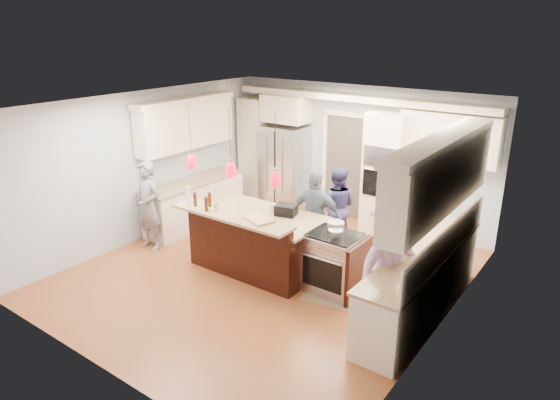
# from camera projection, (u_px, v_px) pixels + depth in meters

# --- Properties ---
(ground_plane) EXTENTS (6.00, 6.00, 0.00)m
(ground_plane) POSITION_uv_depth(u_px,v_px,m) (267.00, 273.00, 8.04)
(ground_plane) COLOR #AB5B2F
(ground_plane) RESTS_ON ground
(room_shell) EXTENTS (5.54, 6.04, 2.72)m
(room_shell) POSITION_uv_depth(u_px,v_px,m) (266.00, 164.00, 7.43)
(room_shell) COLOR #B2BCC6
(room_shell) RESTS_ON ground
(refrigerator) EXTENTS (0.90, 0.70, 1.80)m
(refrigerator) POSITION_uv_depth(u_px,v_px,m) (284.00, 168.00, 10.61)
(refrigerator) COLOR #B7B7BC
(refrigerator) RESTS_ON ground
(oven_column) EXTENTS (0.72, 0.69, 2.30)m
(oven_column) POSITION_uv_depth(u_px,v_px,m) (386.00, 174.00, 9.27)
(oven_column) COLOR beige
(oven_column) RESTS_ON ground
(back_upper_cabinets) EXTENTS (5.30, 0.61, 2.54)m
(back_upper_cabinets) POSITION_uv_depth(u_px,v_px,m) (321.00, 136.00, 10.00)
(back_upper_cabinets) COLOR beige
(back_upper_cabinets) RESTS_ON ground
(right_counter_run) EXTENTS (0.64, 3.10, 2.51)m
(right_counter_run) POSITION_uv_depth(u_px,v_px,m) (428.00, 244.00, 6.56)
(right_counter_run) COLOR beige
(right_counter_run) RESTS_ON ground
(left_cabinets) EXTENTS (0.64, 2.30, 2.51)m
(left_cabinets) POSITION_uv_depth(u_px,v_px,m) (192.00, 173.00, 9.65)
(left_cabinets) COLOR beige
(left_cabinets) RESTS_ON ground
(kitchen_island) EXTENTS (2.10, 1.46, 1.12)m
(kitchen_island) POSITION_uv_depth(u_px,v_px,m) (258.00, 240.00, 8.07)
(kitchen_island) COLOR black
(kitchen_island) RESTS_ON ground
(island_range) EXTENTS (0.82, 0.71, 0.92)m
(island_range) POSITION_uv_depth(u_px,v_px,m) (335.00, 263.00, 7.35)
(island_range) COLOR #B7B7BC
(island_range) RESTS_ON ground
(pendant_lights) EXTENTS (1.75, 0.15, 1.03)m
(pendant_lights) POSITION_uv_depth(u_px,v_px,m) (231.00, 170.00, 7.18)
(pendant_lights) COLOR black
(pendant_lights) RESTS_ON ground
(person_bar_end) EXTENTS (0.60, 0.40, 1.60)m
(person_bar_end) POSITION_uv_depth(u_px,v_px,m) (148.00, 206.00, 8.68)
(person_bar_end) COLOR slate
(person_bar_end) RESTS_ON ground
(person_far_left) EXTENTS (0.86, 0.76, 1.46)m
(person_far_left) POSITION_uv_depth(u_px,v_px,m) (337.00, 207.00, 8.83)
(person_far_left) COLOR navy
(person_far_left) RESTS_ON ground
(person_far_right) EXTENTS (0.98, 0.57, 1.57)m
(person_far_right) POSITION_uv_depth(u_px,v_px,m) (316.00, 217.00, 8.22)
(person_far_right) COLOR slate
(person_far_right) RESTS_ON ground
(person_range_side) EXTENTS (1.03, 1.35, 1.84)m
(person_range_side) POSITION_uv_depth(u_px,v_px,m) (394.00, 264.00, 6.32)
(person_range_side) COLOR #AC89B9
(person_range_side) RESTS_ON ground
(floor_rug) EXTENTS (0.91, 1.19, 0.01)m
(floor_rug) POSITION_uv_depth(u_px,v_px,m) (335.00, 288.00, 7.55)
(floor_rug) COLOR #9A8054
(floor_rug) RESTS_ON ground
(water_bottle) EXTENTS (0.07, 0.07, 0.27)m
(water_bottle) POSITION_uv_depth(u_px,v_px,m) (188.00, 195.00, 7.83)
(water_bottle) COLOR silver
(water_bottle) RESTS_ON kitchen_island
(beer_bottle_a) EXTENTS (0.08, 0.08, 0.23)m
(beer_bottle_a) POSITION_uv_depth(u_px,v_px,m) (195.00, 199.00, 7.70)
(beer_bottle_a) COLOR #49210D
(beer_bottle_a) RESTS_ON kitchen_island
(beer_bottle_b) EXTENTS (0.07, 0.07, 0.23)m
(beer_bottle_b) POSITION_uv_depth(u_px,v_px,m) (206.00, 204.00, 7.50)
(beer_bottle_b) COLOR #49210D
(beer_bottle_b) RESTS_ON kitchen_island
(beer_bottle_c) EXTENTS (0.06, 0.06, 0.23)m
(beer_bottle_c) POSITION_uv_depth(u_px,v_px,m) (210.00, 199.00, 7.70)
(beer_bottle_c) COLOR #49210D
(beer_bottle_c) RESTS_ON kitchen_island
(drink_can) EXTENTS (0.06, 0.06, 0.11)m
(drink_can) POSITION_uv_depth(u_px,v_px,m) (216.00, 207.00, 7.53)
(drink_can) COLOR #B7B7BC
(drink_can) RESTS_ON kitchen_island
(cutting_board) EXTENTS (0.50, 0.43, 0.03)m
(cutting_board) POSITION_uv_depth(u_px,v_px,m) (259.00, 219.00, 7.18)
(cutting_board) COLOR tan
(cutting_board) RESTS_ON kitchen_island
(pot_large) EXTENTS (0.25, 0.25, 0.14)m
(pot_large) POSITION_uv_depth(u_px,v_px,m) (336.00, 226.00, 7.30)
(pot_large) COLOR #B7B7BC
(pot_large) RESTS_ON island_range
(pot_small) EXTENTS (0.21, 0.21, 0.11)m
(pot_small) POSITION_uv_depth(u_px,v_px,m) (335.00, 233.00, 7.12)
(pot_small) COLOR #B7B7BC
(pot_small) RESTS_ON island_range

